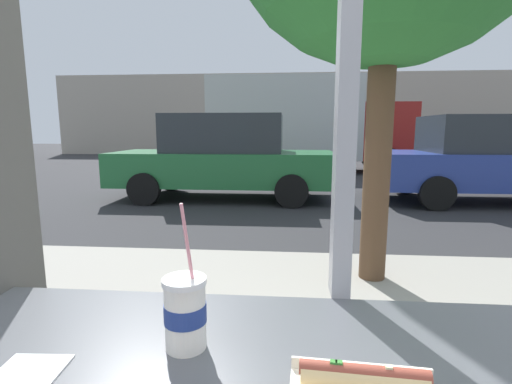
% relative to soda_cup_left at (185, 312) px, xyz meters
% --- Properties ---
extents(ground_plane, '(60.00, 60.00, 0.00)m').
position_rel_soda_cup_left_xyz_m(ground_plane, '(0.35, 8.22, -1.09)').
color(ground_plane, '#2D2D30').
extents(sidewalk_strip, '(16.00, 2.80, 0.16)m').
position_rel_soda_cup_left_xyz_m(sidewalk_strip, '(0.35, 1.82, -1.01)').
color(sidewalk_strip, '#9E998E').
rests_on(sidewalk_strip, ground).
extents(building_facade_far, '(28.00, 1.20, 4.67)m').
position_rel_soda_cup_left_xyz_m(building_facade_far, '(0.35, 22.03, 1.24)').
color(building_facade_far, '#A89E8E').
rests_on(building_facade_far, ground).
extents(soda_cup_left, '(0.09, 0.09, 0.31)m').
position_rel_soda_cup_left_xyz_m(soda_cup_left, '(0.00, 0.00, 0.00)').
color(soda_cup_left, white).
rests_on(soda_cup_left, window_counter).
extents(hotdog_tray_far, '(0.25, 0.11, 0.05)m').
position_rel_soda_cup_left_xyz_m(hotdog_tray_far, '(0.34, -0.11, -0.06)').
color(hotdog_tray_far, silver).
rests_on(hotdog_tray_far, window_counter).
extents(napkin_wrapper, '(0.13, 0.10, 0.00)m').
position_rel_soda_cup_left_xyz_m(napkin_wrapper, '(-0.27, -0.10, -0.08)').
color(napkin_wrapper, white).
rests_on(napkin_wrapper, window_counter).
extents(parked_car_green, '(4.63, 1.98, 1.78)m').
position_rel_soda_cup_left_xyz_m(parked_car_green, '(-1.14, 7.23, -0.20)').
color(parked_car_green, '#236B38').
rests_on(parked_car_green, ground).
extents(parked_car_blue, '(4.65, 2.03, 1.74)m').
position_rel_soda_cup_left_xyz_m(parked_car_blue, '(4.33, 7.23, -0.21)').
color(parked_car_blue, '#283D93').
rests_on(parked_car_blue, ground).
extents(box_truck, '(6.92, 2.44, 3.24)m').
position_rel_soda_cup_left_xyz_m(box_truck, '(0.72, 12.84, 0.64)').
color(box_truck, beige).
rests_on(box_truck, ground).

